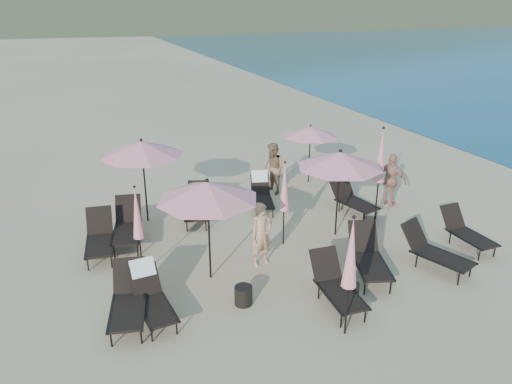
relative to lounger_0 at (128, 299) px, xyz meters
name	(u,v)px	position (x,y,z in m)	size (l,w,h in m)	color
ground	(353,281)	(5.06, -0.51, -0.48)	(800.00, 800.00, 0.00)	#D6BA8C
lounger_0	(128,299)	(0.00, 0.00, 0.00)	(1.07, 1.89, 1.02)	black
lounger_1	(151,295)	(0.46, -0.04, 0.01)	(0.72, 1.68, 1.02)	black
lounger_2	(336,285)	(4.20, -1.12, -0.02)	(0.78, 1.76, 0.99)	black
lounger_3	(369,256)	(5.53, -0.37, 0.02)	(1.27, 1.97, 1.06)	black
lounger_4	(434,250)	(7.18, -0.71, -0.01)	(1.20, 1.88, 1.01)	black
lounger_5	(466,231)	(8.74, -0.13, -0.04)	(0.64, 1.64, 0.94)	black
lounger_6	(99,237)	(-0.23, 3.11, -0.01)	(0.91, 1.83, 1.01)	black
lounger_7	(127,225)	(0.54, 3.51, 0.02)	(1.10, 1.96, 1.06)	black
lounger_8	(198,205)	(2.67, 4.16, -0.02)	(1.17, 1.81, 0.98)	black
lounger_9	(262,193)	(4.77, 4.29, 0.00)	(1.01, 1.71, 1.01)	black
lounger_10	(354,199)	(7.26, 2.94, -0.06)	(0.81, 1.61, 0.89)	black
lounger_11	(352,199)	(7.14, 2.88, -0.04)	(1.00, 1.74, 0.94)	black
umbrella_open_0	(207,191)	(2.03, 0.91, 1.72)	(2.32, 2.32, 2.49)	black
umbrella_open_1	(340,160)	(5.92, 1.75, 1.71)	(2.30, 2.30, 2.48)	black
umbrella_open_2	(142,149)	(1.28, 4.66, 1.74)	(2.33, 2.33, 2.51)	black
umbrella_open_3	(310,131)	(7.21, 5.76, 1.36)	(1.94, 1.94, 2.08)	black
umbrella_closed_0	(351,254)	(3.84, -2.10, 1.30)	(0.30, 0.30, 2.56)	black
umbrella_closed_1	(381,156)	(7.53, 2.17, 1.49)	(0.33, 0.33, 2.82)	black
umbrella_closed_2	(137,214)	(0.57, 1.69, 1.10)	(0.27, 0.27, 2.27)	black
umbrella_closed_3	(284,187)	(4.34, 1.79, 1.15)	(0.27, 0.27, 2.34)	black
side_table_0	(243,295)	(2.36, -0.39, -0.27)	(0.39, 0.39, 0.43)	black
side_table_1	(350,292)	(4.54, -1.16, -0.26)	(0.40, 0.40, 0.44)	black
beachgoer_a	(261,234)	(3.38, 1.03, 0.34)	(0.59, 0.39, 1.63)	tan
beachgoer_b	(273,169)	(5.59, 5.25, 0.38)	(0.83, 0.65, 1.71)	#946D4C
beachgoer_c	(391,180)	(8.56, 2.90, 0.36)	(0.99, 0.41, 1.68)	tan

